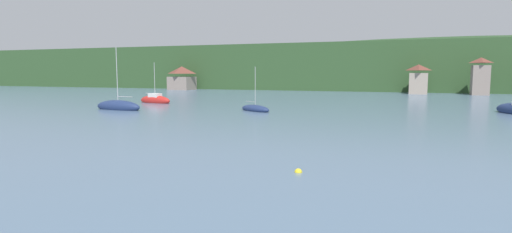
{
  "coord_description": "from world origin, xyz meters",
  "views": [
    {
      "loc": [
        10.41,
        13.77,
        4.83
      ],
      "look_at": [
        0.0,
        41.45,
        1.62
      ],
      "focal_mm": 28.48,
      "sensor_mm": 36.0,
      "label": 1
    }
  ],
  "objects": [
    {
      "name": "mooring_buoy_mid",
      "position": [
        5.54,
        32.57,
        0.0
      ],
      "size": [
        0.37,
        0.37,
        0.37
      ],
      "primitive_type": "sphere",
      "color": "yellow",
      "rests_on": "ground_plane"
    },
    {
      "name": "sailboat_far_1",
      "position": [
        -7.6,
        61.38,
        0.25
      ],
      "size": [
        5.29,
        4.16,
        5.84
      ],
      "rotation": [
        0.0,
        0.0,
        5.72
      ],
      "color": "navy",
      "rests_on": "ground_plane"
    },
    {
      "name": "shore_building_westcentral",
      "position": [
        12.39,
        113.73,
        3.23
      ],
      "size": [
        4.07,
        5.92,
        6.66
      ],
      "color": "gray",
      "rests_on": "ground_plane"
    },
    {
      "name": "shore_building_central",
      "position": [
        24.78,
        112.83,
        3.9
      ],
      "size": [
        3.51,
        4.02,
        8.04
      ],
      "color": "gray",
      "rests_on": "ground_plane"
    },
    {
      "name": "shore_building_west",
      "position": [
        -49.55,
        113.81,
        3.23
      ],
      "size": [
        6.52,
        6.09,
        6.54
      ],
      "color": "gray",
      "rests_on": "ground_plane"
    },
    {
      "name": "wooded_hillside",
      "position": [
        12.73,
        160.86,
        5.4
      ],
      "size": [
        352.0,
        74.04,
        25.12
      ],
      "color": "#2D4C28",
      "rests_on": "ground_plane"
    },
    {
      "name": "sailboat_far_7",
      "position": [
        -27.43,
        68.6,
        0.45
      ],
      "size": [
        6.39,
        2.83,
        6.88
      ],
      "rotation": [
        0.0,
        0.0,
        6.09
      ],
      "color": "red",
      "rests_on": "ground_plane"
    },
    {
      "name": "sailboat_far_10",
      "position": [
        -25.0,
        56.79,
        0.4
      ],
      "size": [
        7.31,
        2.58,
        8.57
      ],
      "rotation": [
        0.0,
        0.0,
        3.04
      ],
      "color": "navy",
      "rests_on": "ground_plane"
    }
  ]
}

